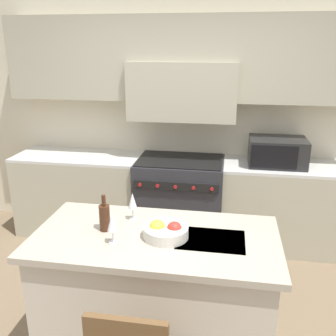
# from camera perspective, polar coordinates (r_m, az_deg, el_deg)

# --- Properties ---
(back_cabinetry) EXTENTS (10.00, 0.46, 2.70)m
(back_cabinetry) POSITION_cam_1_polar(r_m,az_deg,el_deg) (4.14, 2.47, 11.24)
(back_cabinetry) COLOR beige
(back_cabinetry) RESTS_ON ground_plane
(back_counter) EXTENTS (3.74, 0.62, 0.93)m
(back_counter) POSITION_cam_1_polar(r_m,az_deg,el_deg) (4.20, 1.85, -4.83)
(back_counter) COLOR #B2AD93
(back_counter) RESTS_ON ground_plane
(range_stove) EXTENTS (0.93, 0.70, 0.94)m
(range_stove) POSITION_cam_1_polar(r_m,az_deg,el_deg) (4.18, 1.81, -4.85)
(range_stove) COLOR #2D2D33
(range_stove) RESTS_ON ground_plane
(microwave) EXTENTS (0.57, 0.42, 0.28)m
(microwave) POSITION_cam_1_polar(r_m,az_deg,el_deg) (4.00, 16.30, 2.39)
(microwave) COLOR black
(microwave) RESTS_ON back_counter
(kitchen_island) EXTENTS (1.64, 0.84, 0.91)m
(kitchen_island) POSITION_cam_1_polar(r_m,az_deg,el_deg) (2.77, -1.82, -18.37)
(kitchen_island) COLOR beige
(kitchen_island) RESTS_ON ground_plane
(wine_bottle) EXTENTS (0.07, 0.07, 0.26)m
(wine_bottle) POSITION_cam_1_polar(r_m,az_deg,el_deg) (2.59, -9.64, -7.36)
(wine_bottle) COLOR #422314
(wine_bottle) RESTS_ON kitchen_island
(wine_glass_near) EXTENTS (0.06, 0.06, 0.21)m
(wine_glass_near) POSITION_cam_1_polar(r_m,az_deg,el_deg) (2.40, -8.50, -8.31)
(wine_glass_near) COLOR white
(wine_glass_near) RESTS_ON kitchen_island
(wine_glass_far) EXTENTS (0.06, 0.06, 0.21)m
(wine_glass_far) POSITION_cam_1_polar(r_m,az_deg,el_deg) (2.69, -5.42, -5.09)
(wine_glass_far) COLOR white
(wine_glass_far) RESTS_ON kitchen_island
(fruit_bowl) EXTENTS (0.30, 0.30, 0.12)m
(fruit_bowl) POSITION_cam_1_polar(r_m,az_deg,el_deg) (2.49, -0.39, -9.55)
(fruit_bowl) COLOR silver
(fruit_bowl) RESTS_ON kitchen_island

